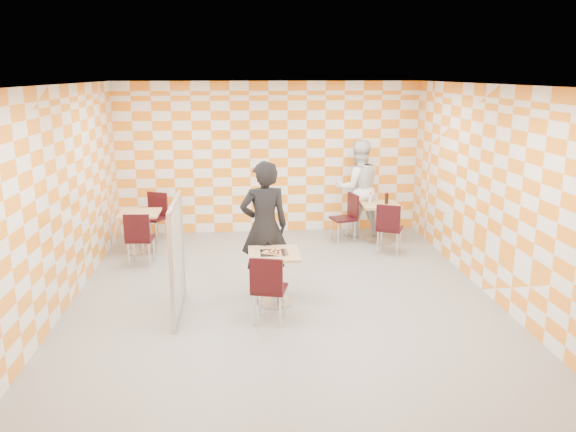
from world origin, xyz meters
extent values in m
plane|color=gray|center=(0.00, 0.00, 0.00)|extent=(7.00, 7.00, 0.00)
plane|color=white|center=(0.00, 0.00, 3.00)|extent=(7.00, 7.00, 0.00)
plane|color=white|center=(0.00, 3.50, 1.50)|extent=(6.00, 0.00, 6.00)
plane|color=white|center=(-3.00, 0.00, 1.50)|extent=(0.00, 7.00, 7.00)
plane|color=white|center=(3.00, 0.00, 1.50)|extent=(0.00, 7.00, 7.00)
cube|color=#DBBA76|center=(-0.13, -0.25, 0.73)|extent=(0.70, 0.70, 0.04)
cylinder|color=#A5A5AA|center=(-0.13, -0.25, 0.37)|extent=(0.08, 0.08, 0.70)
cylinder|color=#A5A5AA|center=(-0.13, -0.25, 0.01)|extent=(0.50, 0.50, 0.03)
cube|color=#DBBA76|center=(2.05, 2.54, 0.73)|extent=(0.70, 0.70, 0.04)
cylinder|color=#A5A5AA|center=(2.05, 2.54, 0.37)|extent=(0.08, 0.08, 0.70)
cylinder|color=#A5A5AA|center=(2.05, 2.54, 0.01)|extent=(0.50, 0.50, 0.03)
cube|color=#DBBA76|center=(-2.37, 2.25, 0.73)|extent=(0.70, 0.70, 0.04)
cylinder|color=#A5A5AA|center=(-2.37, 2.25, 0.37)|extent=(0.08, 0.08, 0.70)
cylinder|color=#A5A5AA|center=(-2.37, 2.25, 0.01)|extent=(0.50, 0.50, 0.03)
cube|color=black|center=(-0.23, -0.84, 0.45)|extent=(0.51, 0.51, 0.04)
cube|color=black|center=(-0.28, -1.03, 0.70)|extent=(0.42, 0.14, 0.45)
cylinder|color=silver|center=(-0.02, -0.71, 0.21)|extent=(0.03, 0.03, 0.43)
cylinder|color=silver|center=(-0.35, -0.63, 0.21)|extent=(0.03, 0.03, 0.43)
cylinder|color=silver|center=(-0.11, -1.04, 0.21)|extent=(0.03, 0.03, 0.43)
cylinder|color=silver|center=(-0.44, -0.96, 0.21)|extent=(0.03, 0.03, 0.43)
cube|color=black|center=(2.06, 1.86, 0.45)|extent=(0.56, 0.56, 0.04)
cube|color=black|center=(1.98, 1.68, 0.70)|extent=(0.40, 0.21, 0.45)
cylinder|color=silver|center=(2.29, 1.94, 0.21)|extent=(0.03, 0.03, 0.43)
cylinder|color=silver|center=(1.98, 2.08, 0.21)|extent=(0.03, 0.03, 0.43)
cylinder|color=silver|center=(2.15, 1.63, 0.21)|extent=(0.03, 0.03, 0.43)
cylinder|color=silver|center=(1.84, 1.78, 0.21)|extent=(0.03, 0.03, 0.43)
cube|color=black|center=(1.36, 2.62, 0.45)|extent=(0.51, 0.51, 0.04)
cube|color=black|center=(1.56, 2.67, 0.70)|extent=(0.14, 0.42, 0.45)
cylinder|color=silver|center=(1.16, 2.74, 0.21)|extent=(0.03, 0.03, 0.43)
cylinder|color=silver|center=(1.24, 2.41, 0.21)|extent=(0.03, 0.03, 0.43)
cylinder|color=silver|center=(1.49, 2.83, 0.21)|extent=(0.03, 0.03, 0.43)
cylinder|color=silver|center=(1.57, 2.50, 0.21)|extent=(0.03, 0.03, 0.43)
cube|color=black|center=(-2.26, 1.59, 0.45)|extent=(0.45, 0.45, 0.04)
cube|color=black|center=(-2.28, 1.39, 0.70)|extent=(0.42, 0.07, 0.45)
cylinder|color=silver|center=(-2.08, 1.74, 0.21)|extent=(0.03, 0.03, 0.43)
cylinder|color=silver|center=(-2.42, 1.77, 0.21)|extent=(0.03, 0.03, 0.43)
cylinder|color=silver|center=(-2.10, 1.40, 0.21)|extent=(0.03, 0.03, 0.43)
cylinder|color=silver|center=(-2.44, 1.43, 0.21)|extent=(0.03, 0.03, 0.43)
cube|color=black|center=(-2.26, 2.94, 0.45)|extent=(0.55, 0.55, 0.04)
cube|color=black|center=(-2.18, 3.13, 0.70)|extent=(0.40, 0.21, 0.45)
cylinder|color=silver|center=(-2.48, 2.86, 0.21)|extent=(0.03, 0.03, 0.43)
cylinder|color=silver|center=(-2.17, 2.72, 0.21)|extent=(0.03, 0.03, 0.43)
cylinder|color=silver|center=(-2.35, 3.17, 0.21)|extent=(0.03, 0.03, 0.43)
cylinder|color=silver|center=(-2.04, 3.03, 0.21)|extent=(0.03, 0.03, 0.43)
cube|color=white|center=(-1.43, -0.44, 0.80)|extent=(0.02, 1.30, 1.40)
cube|color=#B2B2B7|center=(-1.43, -0.44, 1.52)|extent=(0.05, 1.30, 0.05)
cube|color=#B2B2B7|center=(-1.43, -0.44, 0.08)|extent=(0.05, 1.30, 0.05)
cube|color=#B2B2B7|center=(-1.43, -1.09, 0.80)|extent=(0.05, 0.05, 1.50)
cylinder|color=#B2B2B7|center=(-1.43, -1.09, 0.03)|extent=(0.08, 0.08, 0.05)
cube|color=#B2B2B7|center=(-1.43, 0.21, 0.80)|extent=(0.05, 0.05, 1.50)
cylinder|color=#B2B2B7|center=(-1.43, 0.21, 0.03)|extent=(0.08, 0.08, 0.05)
imported|color=black|center=(-0.24, 0.27, 0.97)|extent=(0.78, 0.57, 1.95)
imported|color=white|center=(1.73, 3.05, 0.95)|extent=(0.98, 0.79, 1.90)
cube|color=silver|center=(-0.13, -0.27, 0.75)|extent=(0.38, 0.34, 0.01)
cone|color=tan|center=(-0.13, -0.27, 0.77)|extent=(0.40, 0.40, 0.02)
cone|color=#F2D88C|center=(-0.13, -0.25, 0.78)|extent=(0.33, 0.33, 0.01)
cylinder|color=maroon|center=(-0.19, -0.37, 0.79)|extent=(0.04, 0.04, 0.01)
cylinder|color=maroon|center=(-0.08, -0.36, 0.79)|extent=(0.04, 0.04, 0.01)
cylinder|color=maroon|center=(-0.13, -0.29, 0.79)|extent=(0.04, 0.04, 0.01)
cylinder|color=maroon|center=(-0.18, -0.24, 0.79)|extent=(0.04, 0.04, 0.01)
cylinder|color=maroon|center=(-0.07, -0.26, 0.79)|extent=(0.04, 0.04, 0.01)
torus|color=black|center=(-0.08, -0.30, 0.79)|extent=(0.03, 0.03, 0.01)
torus|color=black|center=(-0.15, -0.33, 0.79)|extent=(0.03, 0.03, 0.01)
torus|color=black|center=(-0.11, -0.23, 0.79)|extent=(0.03, 0.03, 0.01)
torus|color=black|center=(-0.20, -0.29, 0.79)|extent=(0.03, 0.03, 0.01)
cylinder|color=white|center=(1.88, 2.65, 0.83)|extent=(0.06, 0.06, 0.16)
cylinder|color=red|center=(1.88, 2.65, 0.93)|extent=(0.04, 0.04, 0.04)
cylinder|color=black|center=(2.17, 2.53, 0.85)|extent=(0.07, 0.07, 0.20)
cylinder|color=red|center=(2.17, 2.53, 0.96)|extent=(0.03, 0.03, 0.03)
camera|label=1|loc=(-0.57, -7.59, 3.15)|focal=35.00mm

